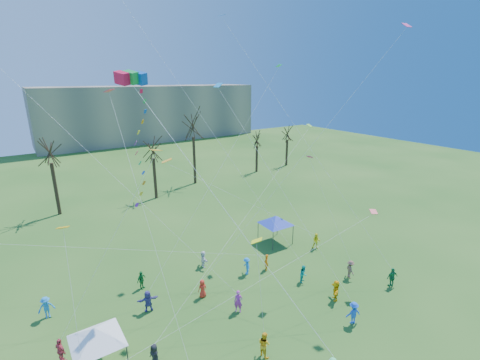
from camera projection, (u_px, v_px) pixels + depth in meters
distant_building at (152, 113)px, 95.08m from camera, size 60.00×14.00×15.00m
bare_tree_row at (130, 149)px, 48.07m from camera, size 68.43×9.37×12.35m
big_box_kite at (145, 150)px, 20.61m from camera, size 4.10×6.85×19.66m
canopy_tent_white at (96, 335)px, 19.86m from camera, size 4.13×4.13×3.10m
canopy_tent_blue at (276, 220)px, 35.80m from camera, size 4.13×4.13×3.10m
festival_crowd at (229, 301)px, 25.53m from camera, size 25.99×14.20×1.83m
small_kites_aloft at (208, 142)px, 25.32m from camera, size 32.91×20.32×35.11m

